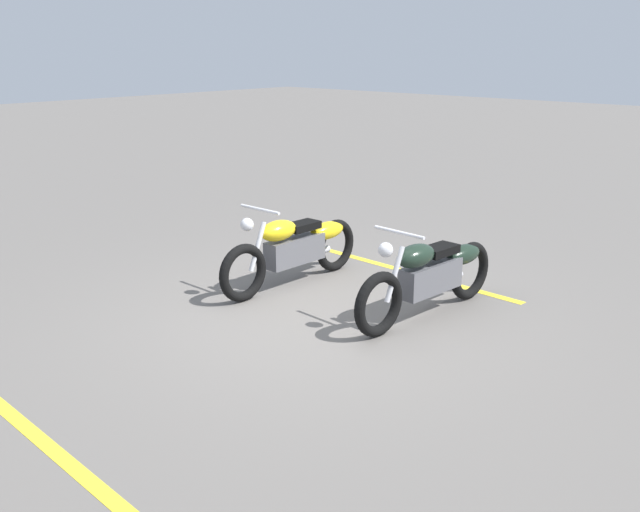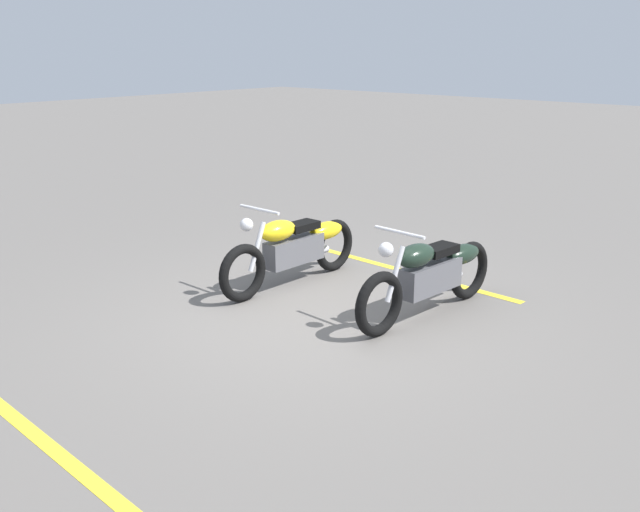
{
  "view_description": "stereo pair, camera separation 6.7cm",
  "coord_description": "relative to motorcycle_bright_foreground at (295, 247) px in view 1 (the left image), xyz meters",
  "views": [
    {
      "loc": [
        5.27,
        4.86,
        2.81
      ],
      "look_at": [
        -0.1,
        0.0,
        0.65
      ],
      "focal_mm": 40.09,
      "sensor_mm": 36.0,
      "label": 1
    },
    {
      "loc": [
        5.32,
        4.81,
        2.81
      ],
      "look_at": [
        -0.1,
        0.0,
        0.65
      ],
      "focal_mm": 40.09,
      "sensor_mm": 36.0,
      "label": 2
    }
  ],
  "objects": [
    {
      "name": "ground_plane",
      "position": [
        0.65,
        0.9,
        -0.46
      ],
      "size": [
        60.0,
        60.0,
        0.0
      ],
      "primitive_type": "plane",
      "color": "#66605B"
    },
    {
      "name": "motorcycle_bright_foreground",
      "position": [
        0.0,
        0.0,
        0.0
      ],
      "size": [
        2.23,
        0.62,
        1.04
      ],
      "rotation": [
        0.0,
        0.0,
        -0.01
      ],
      "color": "black",
      "rests_on": "ground"
    },
    {
      "name": "motorcycle_dark_foreground",
      "position": [
        -0.22,
        1.8,
        0.0
      ],
      "size": [
        2.23,
        0.62,
        1.04
      ],
      "rotation": [
        0.0,
        0.0,
        -0.06
      ],
      "color": "black",
      "rests_on": "ground"
    },
    {
      "name": "parking_stripe_near",
      "position": [
        -1.29,
        0.8,
        -0.46
      ],
      "size": [
        0.27,
        3.2,
        0.01
      ],
      "primitive_type": "cube",
      "rotation": [
        0.0,
        0.0,
        1.52
      ],
      "color": "yellow",
      "rests_on": "ground"
    },
    {
      "name": "parking_stripe_mid",
      "position": [
        3.87,
        1.59,
        -0.46
      ],
      "size": [
        0.27,
        3.2,
        0.01
      ],
      "primitive_type": "cube",
      "rotation": [
        0.0,
        0.0,
        1.52
      ],
      "color": "yellow",
      "rests_on": "ground"
    }
  ]
}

